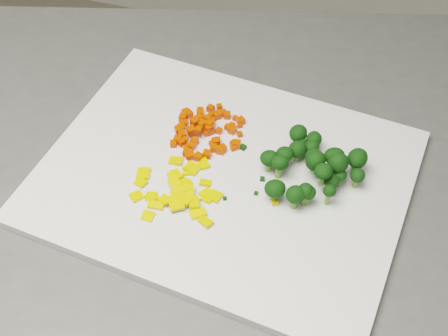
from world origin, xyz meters
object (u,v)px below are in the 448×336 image
(cutting_board, at_px, (224,176))
(carrot_pile, at_px, (206,126))
(counter_block, at_px, (224,316))
(pepper_pile, at_px, (181,189))
(broccoli_pile, at_px, (314,164))

(cutting_board, relative_size, carrot_pile, 4.50)
(cutting_board, bearing_deg, counter_block, 107.51)
(cutting_board, xyz_separation_m, carrot_pile, (-0.04, 0.06, 0.02))
(counter_block, distance_m, pepper_pile, 0.48)
(cutting_board, bearing_deg, pepper_pile, -131.43)
(counter_block, bearing_deg, pepper_pile, -109.04)
(carrot_pile, bearing_deg, pepper_pile, -88.31)
(counter_block, xyz_separation_m, pepper_pile, (-0.03, -0.08, 0.47))
(pepper_pile, bearing_deg, cutting_board, 48.57)
(counter_block, bearing_deg, carrot_pile, 144.06)
(broccoli_pile, bearing_deg, counter_block, 173.24)
(pepper_pile, bearing_deg, broccoli_pile, 24.82)
(carrot_pile, distance_m, broccoli_pile, 0.16)
(cutting_board, relative_size, pepper_pile, 3.88)
(cutting_board, height_order, broccoli_pile, broccoli_pile)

